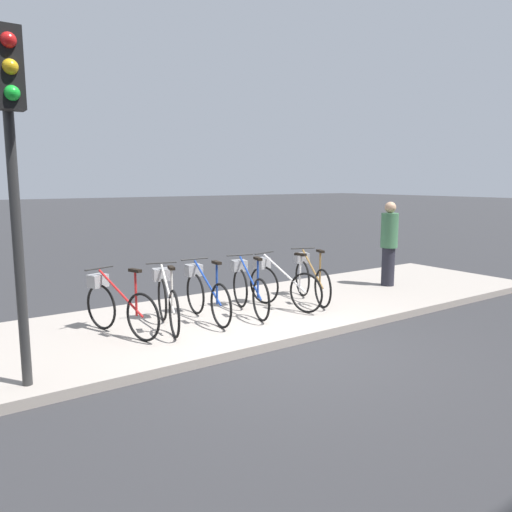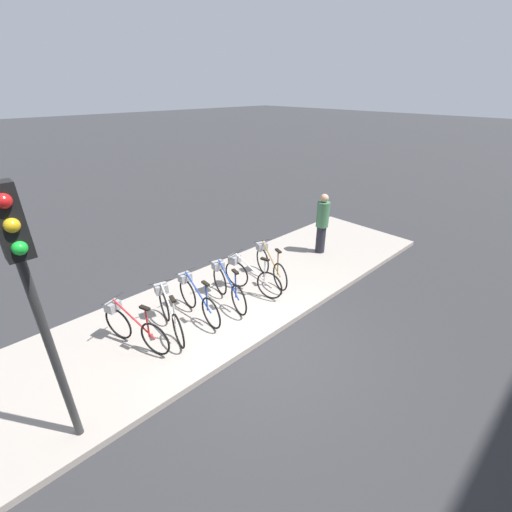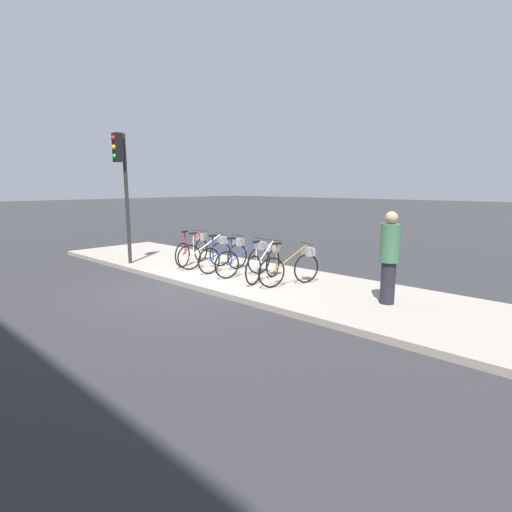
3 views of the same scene
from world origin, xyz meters
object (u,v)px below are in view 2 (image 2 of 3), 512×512
object	(u,v)px
parked_bicycle_4	(249,275)
parked_bicycle_2	(196,297)
parked_bicycle_0	(131,325)
parked_bicycle_5	(269,263)
parked_bicycle_3	(227,284)
pedestrian	(322,222)
traffic_light	(27,276)
parked_bicycle_1	(169,311)

from	to	relation	value
parked_bicycle_4	parked_bicycle_2	bearing A→B (deg)	176.99
parked_bicycle_0	parked_bicycle_5	xyz separation A→B (m)	(3.49, -0.04, 0.00)
parked_bicycle_0	parked_bicycle_2	world-z (taller)	same
parked_bicycle_2	parked_bicycle_3	size ratio (longest dim) A/B	1.02
parked_bicycle_5	pedestrian	distance (m)	2.19
parked_bicycle_2	parked_bicycle_5	size ratio (longest dim) A/B	1.04
parked_bicycle_0	parked_bicycle_2	xyz separation A→B (m)	(1.36, -0.04, 0.00)
parked_bicycle_2	parked_bicycle_5	bearing A→B (deg)	0.10
parked_bicycle_4	pedestrian	xyz separation A→B (m)	(2.87, 0.14, 0.46)
parked_bicycle_3	traffic_light	size ratio (longest dim) A/B	0.44
parked_bicycle_1	parked_bicycle_5	xyz separation A→B (m)	(2.78, 0.04, 0.00)
parked_bicycle_3	parked_bicycle_5	bearing A→B (deg)	2.18
parked_bicycle_3	parked_bicycle_5	world-z (taller)	same
parked_bicycle_0	parked_bicycle_5	size ratio (longest dim) A/B	1.00
parked_bicycle_3	traffic_light	distance (m)	4.26
parked_bicycle_2	parked_bicycle_3	xyz separation A→B (m)	(0.76, -0.05, 0.00)
parked_bicycle_2	parked_bicycle_4	size ratio (longest dim) A/B	1.02
parked_bicycle_4	traffic_light	distance (m)	4.78
traffic_light	parked_bicycle_0	bearing A→B (deg)	43.10
parked_bicycle_1	pedestrian	distance (m)	4.94
parked_bicycle_4	parked_bicycle_5	distance (m)	0.74
parked_bicycle_2	traffic_light	world-z (taller)	traffic_light
parked_bicycle_1	parked_bicycle_4	world-z (taller)	same
parked_bicycle_5	pedestrian	bearing A→B (deg)	1.74
parked_bicycle_3	traffic_light	world-z (taller)	traffic_light
parked_bicycle_2	parked_bicycle_1	bearing A→B (deg)	-176.51
parked_bicycle_1	parked_bicycle_0	bearing A→B (deg)	173.66
parked_bicycle_0	pedestrian	distance (m)	5.64
pedestrian	traffic_light	distance (m)	7.31
parked_bicycle_0	pedestrian	world-z (taller)	pedestrian
parked_bicycle_0	parked_bicycle_1	bearing A→B (deg)	-6.34
parked_bicycle_5	traffic_light	size ratio (longest dim) A/B	0.43
parked_bicycle_0	parked_bicycle_4	xyz separation A→B (m)	(2.76, -0.11, 0.00)
parked_bicycle_3	parked_bicycle_5	size ratio (longest dim) A/B	1.02
parked_bicycle_1	parked_bicycle_5	distance (m)	2.78
pedestrian	parked_bicycle_0	bearing A→B (deg)	-179.70
parked_bicycle_2	pedestrian	world-z (taller)	pedestrian
parked_bicycle_2	parked_bicycle_3	distance (m)	0.76
parked_bicycle_0	parked_bicycle_4	bearing A→B (deg)	-2.34
parked_bicycle_0	parked_bicycle_1	world-z (taller)	same
pedestrian	traffic_light	world-z (taller)	traffic_light
parked_bicycle_1	parked_bicycle_2	world-z (taller)	same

